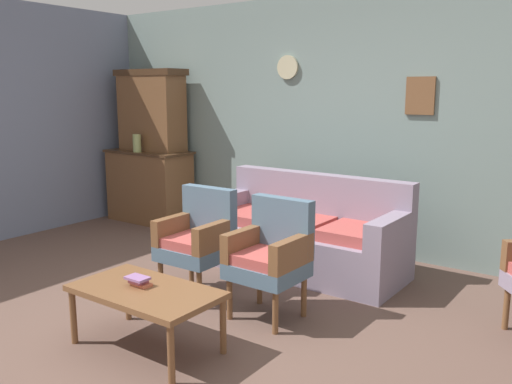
# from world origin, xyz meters

# --- Properties ---
(ground_plane) EXTENTS (7.68, 7.68, 0.00)m
(ground_plane) POSITION_xyz_m (0.00, 0.00, 0.00)
(ground_plane) COLOR brown
(wall_back_with_decor) EXTENTS (6.40, 0.09, 2.70)m
(wall_back_with_decor) POSITION_xyz_m (0.00, 2.63, 1.35)
(wall_back_with_decor) COLOR gray
(wall_back_with_decor) RESTS_ON ground
(side_cabinet) EXTENTS (1.16, 0.55, 0.93)m
(side_cabinet) POSITION_xyz_m (-2.51, 2.25, 0.47)
(side_cabinet) COLOR brown
(side_cabinet) RESTS_ON ground
(cabinet_upper_hutch) EXTENTS (0.99, 0.38, 1.03)m
(cabinet_upper_hutch) POSITION_xyz_m (-2.51, 2.33, 1.45)
(cabinet_upper_hutch) COLOR brown
(cabinet_upper_hutch) RESTS_ON side_cabinet
(vase_on_cabinet) EXTENTS (0.10, 0.10, 0.23)m
(vase_on_cabinet) POSITION_xyz_m (-2.51, 2.06, 1.04)
(vase_on_cabinet) COLOR #9FAC67
(vase_on_cabinet) RESTS_ON side_cabinet
(floral_couch) EXTENTS (1.95, 0.82, 0.90)m
(floral_couch) POSITION_xyz_m (0.14, 1.73, 0.33)
(floral_couch) COLOR gray
(floral_couch) RESTS_ON ground
(armchair_near_cabinet) EXTENTS (0.53, 0.50, 0.90)m
(armchair_near_cabinet) POSITION_xyz_m (-0.25, 0.66, 0.50)
(armchair_near_cabinet) COLOR slate
(armchair_near_cabinet) RESTS_ON ground
(armchair_by_doorway) EXTENTS (0.53, 0.50, 0.90)m
(armchair_by_doorway) POSITION_xyz_m (0.49, 0.65, 0.50)
(armchair_by_doorway) COLOR slate
(armchair_by_doorway) RESTS_ON ground
(coffee_table) EXTENTS (1.00, 0.56, 0.42)m
(coffee_table) POSITION_xyz_m (0.11, -0.27, 0.38)
(coffee_table) COLOR brown
(coffee_table) RESTS_ON ground
(book_stack_on_table) EXTENTS (0.17, 0.10, 0.06)m
(book_stack_on_table) POSITION_xyz_m (0.04, -0.26, 0.45)
(book_stack_on_table) COLOR #CA6647
(book_stack_on_table) RESTS_ON coffee_table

